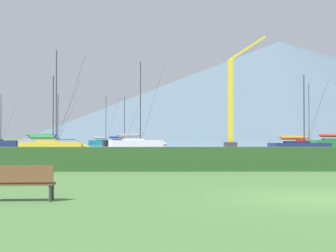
{
  "coord_description": "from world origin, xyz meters",
  "views": [
    {
      "loc": [
        -4.32,
        -13.3,
        1.68
      ],
      "look_at": [
        -3.1,
        63.25,
        3.36
      ],
      "focal_mm": 52.65,
      "sensor_mm": 36.0,
      "label": 1
    }
  ],
  "objects_px": {
    "sailboat_slip_7": "(307,143)",
    "sailboat_slip_8": "(137,143)",
    "sailboat_slip_11": "(55,142)",
    "park_bench_under_tree": "(20,181)",
    "sailboat_slip_5": "(122,142)",
    "dock_crane": "(232,108)",
    "sailboat_slip_4": "(52,146)",
    "sailboat_slip_10": "(49,144)",
    "sailboat_slip_1": "(300,147)",
    "sailboat_slip_3": "(104,142)"
  },
  "relations": [
    {
      "from": "sailboat_slip_1",
      "to": "sailboat_slip_3",
      "type": "height_order",
      "value": "sailboat_slip_3"
    },
    {
      "from": "sailboat_slip_4",
      "to": "park_bench_under_tree",
      "type": "height_order",
      "value": "sailboat_slip_4"
    },
    {
      "from": "sailboat_slip_4",
      "to": "sailboat_slip_10",
      "type": "bearing_deg",
      "value": 95.76
    },
    {
      "from": "sailboat_slip_8",
      "to": "park_bench_under_tree",
      "type": "height_order",
      "value": "sailboat_slip_8"
    },
    {
      "from": "sailboat_slip_7",
      "to": "sailboat_slip_1",
      "type": "bearing_deg",
      "value": -112.26
    },
    {
      "from": "sailboat_slip_4",
      "to": "sailboat_slip_8",
      "type": "bearing_deg",
      "value": 52.9
    },
    {
      "from": "sailboat_slip_1",
      "to": "sailboat_slip_3",
      "type": "distance_m",
      "value": 55.29
    },
    {
      "from": "sailboat_slip_1",
      "to": "park_bench_under_tree",
      "type": "distance_m",
      "value": 44.25
    },
    {
      "from": "sailboat_slip_1",
      "to": "sailboat_slip_5",
      "type": "height_order",
      "value": "sailboat_slip_5"
    },
    {
      "from": "sailboat_slip_3",
      "to": "park_bench_under_tree",
      "type": "height_order",
      "value": "sailboat_slip_3"
    },
    {
      "from": "sailboat_slip_3",
      "to": "sailboat_slip_8",
      "type": "height_order",
      "value": "sailboat_slip_8"
    },
    {
      "from": "sailboat_slip_3",
      "to": "sailboat_slip_11",
      "type": "xyz_separation_m",
      "value": [
        -8.76,
        -5.97,
        0.16
      ]
    },
    {
      "from": "sailboat_slip_4",
      "to": "dock_crane",
      "type": "height_order",
      "value": "dock_crane"
    },
    {
      "from": "sailboat_slip_8",
      "to": "sailboat_slip_10",
      "type": "relative_size",
      "value": 1.27
    },
    {
      "from": "sailboat_slip_4",
      "to": "sailboat_slip_5",
      "type": "bearing_deg",
      "value": 73.31
    },
    {
      "from": "sailboat_slip_3",
      "to": "sailboat_slip_7",
      "type": "height_order",
      "value": "sailboat_slip_7"
    },
    {
      "from": "sailboat_slip_4",
      "to": "sailboat_slip_8",
      "type": "xyz_separation_m",
      "value": [
        8.74,
        15.96,
        0.08
      ]
    },
    {
      "from": "sailboat_slip_7",
      "to": "sailboat_slip_5",
      "type": "bearing_deg",
      "value": 165.62
    },
    {
      "from": "sailboat_slip_3",
      "to": "sailboat_slip_1",
      "type": "bearing_deg",
      "value": -71.46
    },
    {
      "from": "sailboat_slip_11",
      "to": "park_bench_under_tree",
      "type": "relative_size",
      "value": 5.65
    },
    {
      "from": "sailboat_slip_5",
      "to": "sailboat_slip_1",
      "type": "bearing_deg",
      "value": -75.66
    },
    {
      "from": "sailboat_slip_1",
      "to": "dock_crane",
      "type": "bearing_deg",
      "value": 84.33
    },
    {
      "from": "sailboat_slip_8",
      "to": "sailboat_slip_10",
      "type": "height_order",
      "value": "sailboat_slip_8"
    },
    {
      "from": "sailboat_slip_5",
      "to": "sailboat_slip_7",
      "type": "bearing_deg",
      "value": -26.27
    },
    {
      "from": "sailboat_slip_7",
      "to": "sailboat_slip_8",
      "type": "bearing_deg",
      "value": -159.31
    },
    {
      "from": "sailboat_slip_8",
      "to": "sailboat_slip_1",
      "type": "bearing_deg",
      "value": -61.49
    },
    {
      "from": "sailboat_slip_4",
      "to": "sailboat_slip_10",
      "type": "distance_m",
      "value": 12.25
    },
    {
      "from": "sailboat_slip_3",
      "to": "sailboat_slip_5",
      "type": "xyz_separation_m",
      "value": [
        4.59,
        -11.07,
        0.04
      ]
    },
    {
      "from": "sailboat_slip_4",
      "to": "sailboat_slip_11",
      "type": "xyz_separation_m",
      "value": [
        -8.24,
        40.19,
        0.09
      ]
    },
    {
      "from": "sailboat_slip_4",
      "to": "dock_crane",
      "type": "distance_m",
      "value": 35.64
    },
    {
      "from": "sailboat_slip_4",
      "to": "sailboat_slip_10",
      "type": "height_order",
      "value": "sailboat_slip_4"
    },
    {
      "from": "sailboat_slip_4",
      "to": "sailboat_slip_8",
      "type": "relative_size",
      "value": 0.91
    },
    {
      "from": "dock_crane",
      "to": "sailboat_slip_4",
      "type": "bearing_deg",
      "value": -132.84
    },
    {
      "from": "sailboat_slip_4",
      "to": "sailboat_slip_10",
      "type": "relative_size",
      "value": 1.15
    },
    {
      "from": "sailboat_slip_3",
      "to": "sailboat_slip_11",
      "type": "bearing_deg",
      "value": -156.11
    },
    {
      "from": "sailboat_slip_11",
      "to": "park_bench_under_tree",
      "type": "height_order",
      "value": "sailboat_slip_11"
    },
    {
      "from": "sailboat_slip_5",
      "to": "dock_crane",
      "type": "relative_size",
      "value": 0.49
    },
    {
      "from": "sailboat_slip_1",
      "to": "sailboat_slip_8",
      "type": "height_order",
      "value": "sailboat_slip_8"
    },
    {
      "from": "sailboat_slip_10",
      "to": "sailboat_slip_5",
      "type": "bearing_deg",
      "value": 57.36
    },
    {
      "from": "sailboat_slip_1",
      "to": "sailboat_slip_11",
      "type": "distance_m",
      "value": 55.32
    },
    {
      "from": "sailboat_slip_5",
      "to": "park_bench_under_tree",
      "type": "relative_size",
      "value": 5.21
    },
    {
      "from": "sailboat_slip_3",
      "to": "park_bench_under_tree",
      "type": "distance_m",
      "value": 88.82
    },
    {
      "from": "sailboat_slip_7",
      "to": "sailboat_slip_3",
      "type": "bearing_deg",
      "value": 151.16
    },
    {
      "from": "park_bench_under_tree",
      "to": "dock_crane",
      "type": "distance_m",
      "value": 70.06
    },
    {
      "from": "sailboat_slip_7",
      "to": "sailboat_slip_11",
      "type": "xyz_separation_m",
      "value": [
        -45.67,
        10.74,
        0.13
      ]
    },
    {
      "from": "sailboat_slip_8",
      "to": "sailboat_slip_11",
      "type": "xyz_separation_m",
      "value": [
        -16.97,
        24.22,
        0.01
      ]
    },
    {
      "from": "sailboat_slip_10",
      "to": "sailboat_slip_11",
      "type": "xyz_separation_m",
      "value": [
        -5.24,
        28.3,
        0.02
      ]
    },
    {
      "from": "sailboat_slip_4",
      "to": "sailboat_slip_7",
      "type": "xyz_separation_m",
      "value": [
        37.43,
        29.44,
        -0.04
      ]
    },
    {
      "from": "sailboat_slip_8",
      "to": "park_bench_under_tree",
      "type": "distance_m",
      "value": 58.26
    },
    {
      "from": "sailboat_slip_7",
      "to": "dock_crane",
      "type": "distance_m",
      "value": 15.17
    }
  ]
}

